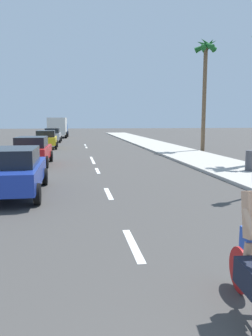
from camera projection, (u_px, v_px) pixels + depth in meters
The scene contains 16 objects.
ground_plane at pixel (93, 160), 20.37m from camera, with size 160.00×160.00×0.00m, color #423F3D.
sidewalk_strip at pixel (186, 154), 23.35m from camera, with size 3.60×80.00×0.14m, color #B2ADA3.
lane_stripe_2 at pixel (133, 245), 6.58m from camera, with size 0.16×1.80×0.01m, color white.
lane_stripe_3 at pixel (108, 194), 11.17m from camera, with size 0.16×1.80×0.01m, color white.
lane_stripe_4 at pixel (97, 171), 16.22m from camera, with size 0.16×1.80×0.01m, color white.
lane_stripe_5 at pixel (93, 162), 19.58m from camera, with size 0.16×1.80×0.01m, color white.
lane_stripe_6 at pixel (92, 158), 21.51m from camera, with size 0.16×1.80×0.01m, color white.
lane_stripe_7 at pixel (86, 147), 30.14m from camera, with size 0.16×1.80×0.01m, color white.
lane_stripe_8 at pixel (85, 145), 33.07m from camera, with size 0.16×1.80×0.01m, color white.
parked_car_blue at pixel (11, 170), 10.86m from camera, with size 2.11×4.53×1.57m.
parked_car_red at pixel (32, 150), 18.17m from camera, with size 1.99×4.17×1.57m.
parked_car_yellow at pixel (46, 139), 28.95m from camera, with size 1.97×4.15×1.57m.
parked_car_silver at pixel (53, 135), 37.11m from camera, with size 1.92×4.07×1.57m.
delivery_truck at pixel (58, 127), 46.62m from camera, with size 2.85×6.32×2.80m.
palm_tree_far at pixel (205, 64), 25.24m from camera, with size 1.79×1.83×8.72m.
trash_bin_near at pixel (252, 161), 15.28m from camera, with size 0.60×0.60×0.94m, color #47474C.
Camera 1 is at (-1.12, -0.31, 2.46)m, focal length 35.38 mm.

